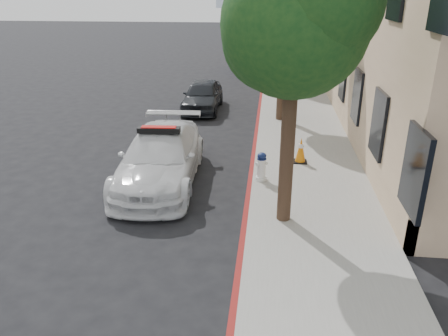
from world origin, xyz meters
TOP-DOWN VIEW (x-y plane):
  - ground at (0.00, 0.00)m, footprint 120.00×120.00m
  - sidewalk at (3.60, 10.00)m, footprint 3.20×50.00m
  - curb_strip at (2.06, 10.00)m, footprint 0.12×50.00m
  - tree_near at (2.93, -2.01)m, footprint 2.92×2.82m
  - tree_mid at (2.93, 5.99)m, footprint 2.77×2.64m
  - police_car at (-0.33, -0.01)m, footprint 2.23×4.96m
  - parked_car_mid at (-0.38, 7.59)m, footprint 1.54×3.75m
  - parked_car_far at (1.20, 17.09)m, footprint 1.65×4.18m
  - fire_hydrant at (2.35, 0.06)m, footprint 0.32×0.30m
  - traffic_cone at (3.45, 1.48)m, footprint 0.39×0.39m

SIDE VIEW (x-z plane):
  - ground at x=0.00m, z-range 0.00..0.00m
  - sidewalk at x=3.60m, z-range 0.00..0.15m
  - curb_strip at x=2.06m, z-range 0.00..0.15m
  - traffic_cone at x=3.45m, z-range 0.15..0.89m
  - fire_hydrant at x=2.35m, z-range 0.14..0.91m
  - parked_car_mid at x=-0.38m, z-range 0.00..1.27m
  - parked_car_far at x=1.20m, z-range 0.00..1.36m
  - police_car at x=-0.33m, z-range -0.07..1.49m
  - tree_mid at x=2.93m, z-range 1.45..6.88m
  - tree_near at x=2.93m, z-range 1.46..7.08m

